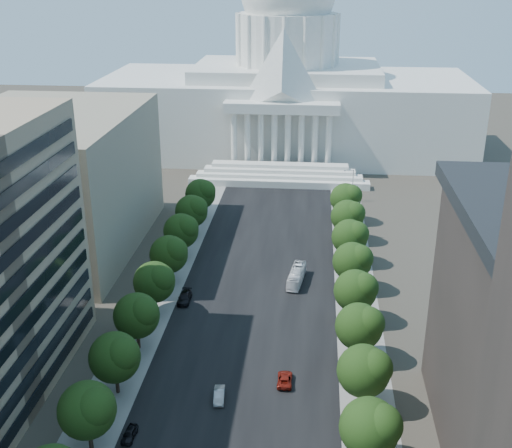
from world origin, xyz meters
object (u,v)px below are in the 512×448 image
(car_dark_a, at_px, (129,434))
(car_silver, at_px, (219,395))
(car_red, at_px, (285,379))
(city_bus, at_px, (297,276))
(car_dark_b, at_px, (185,298))

(car_dark_a, relative_size, car_silver, 0.88)
(car_red, height_order, city_bus, city_bus)
(car_silver, xyz_separation_m, car_red, (9.38, 4.87, -0.05))
(car_red, relative_size, car_dark_b, 0.89)
(car_dark_a, distance_m, car_red, 24.73)
(car_dark_a, bearing_deg, car_silver, 43.78)
(car_red, bearing_deg, car_dark_b, -49.82)
(car_red, height_order, car_dark_b, car_dark_b)
(car_silver, relative_size, city_bus, 0.43)
(car_red, distance_m, car_dark_b, 31.19)
(car_silver, bearing_deg, car_dark_a, -144.44)
(car_silver, height_order, car_red, car_silver)
(car_silver, relative_size, car_red, 0.90)
(car_dark_b, relative_size, city_bus, 0.53)
(car_red, xyz_separation_m, city_bus, (0.59, 33.68, 0.75))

